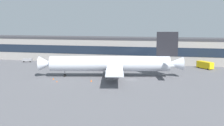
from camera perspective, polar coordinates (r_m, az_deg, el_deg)
The scene contains 12 objects.
ground_plane at distance 112.81m, azimuth 3.51°, elevation -3.20°, with size 600.00×600.00×0.00m, color #56565B.
terminal_building at distance 158.96m, azimuth 6.53°, elevation 2.52°, with size 191.47×14.37×13.42m.
airliner at distance 117.21m, azimuth -0.02°, elevation -0.12°, with size 57.08×48.76×17.92m.
stair_truck at distance 156.92m, azimuth -9.60°, elevation 0.64°, with size 2.70×6.11×3.55m.
crew_van at distance 147.72m, azimuth -1.93°, elevation 0.08°, with size 5.34×2.58×2.55m.
pushback_tractor at distance 167.04m, azimuth -16.05°, elevation 0.56°, with size 5.33×3.82×1.75m.
fuel_truck at distance 144.00m, azimuth 17.58°, elevation -0.33°, with size 7.63×8.17×3.35m.
belt_loader at distance 145.19m, azimuth 4.70°, elevation -0.20°, with size 3.37×6.68×1.95m.
follow_me_car at distance 147.78m, azimuth 0.82°, elevation -0.05°, with size 4.63×2.55×1.85m.
traffic_cone_0 at distance 114.77m, azimuth -11.28°, elevation -3.00°, with size 0.47×0.47×0.59m, color #F2590C.
traffic_cone_1 at distance 108.92m, azimuth -4.03°, elevation -3.42°, with size 0.59×0.59×0.73m, color #F2590C.
traffic_cone_2 at distance 109.79m, azimuth -10.59°, elevation -3.49°, with size 0.44×0.44×0.56m, color #F2590C.
Camera 1 is at (18.92, -108.99, 22.13)m, focal length 47.32 mm.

